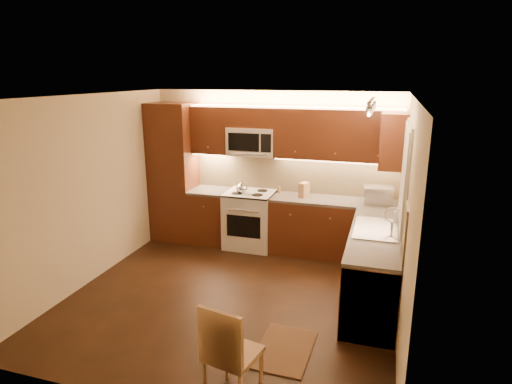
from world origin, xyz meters
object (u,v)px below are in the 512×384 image
(microwave, at_px, (252,141))
(toaster_oven, at_px, (378,195))
(stove, at_px, (250,219))
(dining_chair, at_px, (233,351))
(sink, at_px, (377,223))
(kettle, at_px, (242,187))
(soap_bottle, at_px, (397,214))
(knife_block, at_px, (304,190))

(microwave, xyz_separation_m, toaster_oven, (1.97, -0.08, -0.70))
(stove, xyz_separation_m, dining_chair, (0.94, -3.38, 0.01))
(dining_chair, bearing_deg, toaster_oven, 84.87)
(sink, bearing_deg, kettle, 154.09)
(microwave, relative_size, soap_bottle, 4.57)
(stove, relative_size, knife_block, 4.06)
(kettle, relative_size, soap_bottle, 1.26)
(dining_chair, bearing_deg, microwave, 116.63)
(microwave, xyz_separation_m, kettle, (-0.10, -0.24, -0.70))
(toaster_oven, bearing_deg, soap_bottle, -76.69)
(microwave, bearing_deg, soap_bottle, -19.86)
(dining_chair, bearing_deg, soap_bottle, 75.98)
(soap_bottle, distance_m, dining_chair, 3.04)
(stove, height_order, kettle, kettle)
(stove, xyz_separation_m, kettle, (-0.10, -0.10, 0.56))
(dining_chair, bearing_deg, sink, 76.38)
(toaster_oven, distance_m, soap_bottle, 0.77)
(dining_chair, bearing_deg, kettle, 119.30)
(stove, xyz_separation_m, sink, (2.00, -1.12, 0.52))
(kettle, xyz_separation_m, soap_bottle, (2.34, -0.57, -0.04))
(kettle, bearing_deg, dining_chair, -96.06)
(toaster_oven, bearing_deg, kettle, 177.64)
(sink, distance_m, soap_bottle, 0.51)
(stove, xyz_separation_m, soap_bottle, (2.24, -0.67, 0.52))
(sink, bearing_deg, knife_block, 133.86)
(sink, relative_size, soap_bottle, 5.17)
(stove, xyz_separation_m, microwave, (0.00, 0.14, 1.26))
(stove, height_order, sink, sink)
(sink, bearing_deg, soap_bottle, 62.29)
(kettle, distance_m, knife_block, 0.98)
(microwave, height_order, dining_chair, microwave)
(soap_bottle, bearing_deg, sink, -124.63)
(sink, xyz_separation_m, kettle, (-2.10, 1.02, 0.05))
(sink, bearing_deg, toaster_oven, 91.33)
(toaster_oven, relative_size, soap_bottle, 2.46)
(kettle, bearing_deg, soap_bottle, -37.33)
(toaster_oven, xyz_separation_m, soap_bottle, (0.26, -0.73, -0.04))
(toaster_oven, distance_m, dining_chair, 3.62)
(stove, height_order, knife_block, knife_block)
(kettle, xyz_separation_m, dining_chair, (1.04, -3.27, -0.55))
(soap_bottle, xyz_separation_m, dining_chair, (-1.30, -2.70, -0.51))
(knife_block, bearing_deg, kettle, -147.87)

